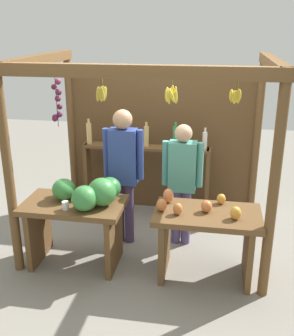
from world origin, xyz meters
TOP-DOWN VIEW (x-y plane):
  - ground_plane at (0.00, 0.00)m, footprint 12.00×12.00m
  - market_stall at (-0.00, 0.40)m, footprint 2.74×1.98m
  - fruit_counter_left at (-0.62, -0.70)m, footprint 1.10×0.72m
  - fruit_counter_right at (0.71, -0.70)m, footprint 1.10×0.64m
  - bottle_shelf_unit at (-0.18, 0.70)m, footprint 1.75×0.22m
  - vendor_man at (-0.29, -0.14)m, footprint 0.48×0.23m
  - vendor_woman at (0.40, -0.05)m, footprint 0.48×0.20m

SIDE VIEW (x-z plane):
  - ground_plane at x=0.00m, z-range 0.00..0.00m
  - fruit_counter_right at x=0.71m, z-range 0.09..1.00m
  - fruit_counter_left at x=-0.62m, z-range 0.16..1.21m
  - bottle_shelf_unit at x=-0.18m, z-range 0.10..1.45m
  - vendor_woman at x=0.40m, z-range 0.14..1.64m
  - vendor_man at x=-0.29m, z-range 0.17..1.84m
  - market_stall at x=0.00m, z-range 0.20..2.44m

